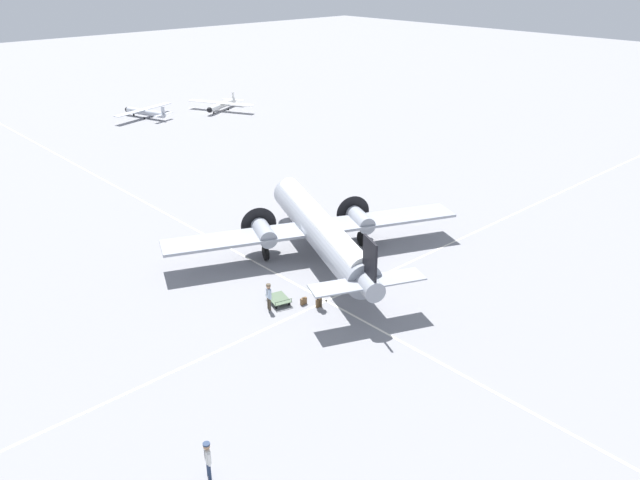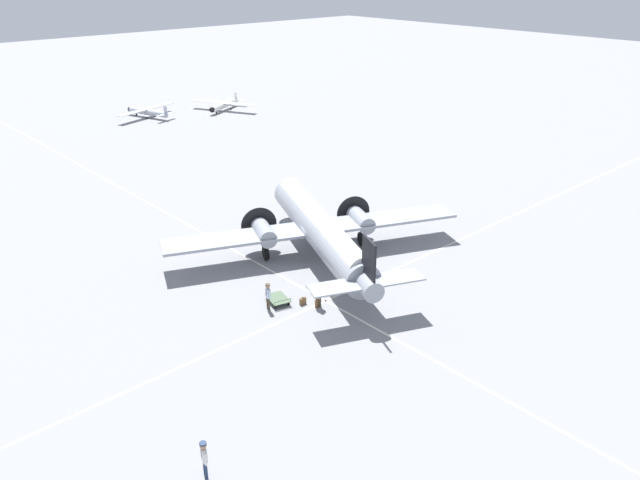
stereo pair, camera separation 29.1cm
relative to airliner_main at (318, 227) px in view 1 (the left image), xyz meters
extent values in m
plane|color=gray|center=(0.14, 0.33, -2.40)|extent=(300.00, 300.00, 0.00)
cube|color=silver|center=(0.14, 5.12, -2.39)|extent=(120.00, 0.16, 0.01)
cube|color=silver|center=(3.97, 0.33, -2.39)|extent=(0.16, 120.00, 0.01)
cylinder|color=#9399A3|center=(0.14, 0.33, -0.12)|extent=(8.77, 16.20, 2.34)
cylinder|color=white|center=(0.14, 0.33, 0.52)|extent=(7.80, 15.17, 1.64)
sphere|color=#9399A3|center=(-3.17, -7.30, -0.12)|extent=(2.23, 2.23, 2.23)
cylinder|color=#9399A3|center=(3.45, 7.96, -0.01)|extent=(2.48, 3.49, 1.29)
cube|color=black|center=(3.70, 8.52, 1.63)|extent=(0.86, 1.73, 2.70)
cube|color=#9399A3|center=(3.62, 8.34, 0.11)|extent=(7.15, 4.31, 0.10)
cube|color=#9399A3|center=(-0.34, -0.79, -0.42)|extent=(21.37, 11.23, 0.20)
cylinder|color=#9399A3|center=(3.00, -2.54, -0.40)|extent=(2.31, 3.12, 1.29)
cylinder|color=black|center=(2.38, -3.98, -0.40)|extent=(2.50, 1.11, 2.71)
sphere|color=black|center=(2.32, -4.11, -0.40)|extent=(0.45, 0.45, 0.45)
cylinder|color=#9399A3|center=(-3.91, 0.45, -0.40)|extent=(2.31, 3.12, 1.29)
cylinder|color=black|center=(-4.53, -0.98, -0.40)|extent=(2.50, 1.11, 2.71)
sphere|color=black|center=(-4.59, -1.11, -0.40)|extent=(0.45, 0.45, 0.45)
cylinder|color=#4C4C51|center=(3.11, -2.28, -1.38)|extent=(0.18, 0.18, 0.93)
cylinder|color=black|center=(3.11, -2.28, -1.85)|extent=(0.71, 1.13, 1.10)
cylinder|color=#4C4C51|center=(-3.80, 0.71, -1.38)|extent=(0.18, 0.18, 0.93)
cylinder|color=black|center=(-3.80, 0.71, -1.85)|extent=(0.71, 1.13, 1.10)
cylinder|color=#4C4C51|center=(-2.44, -5.63, -1.61)|extent=(0.14, 0.14, 0.87)
cylinder|color=black|center=(-2.44, -5.63, -2.05)|extent=(0.44, 0.71, 0.70)
cylinder|color=navy|center=(17.83, 12.81, -1.96)|extent=(0.13, 0.13, 0.88)
cylinder|color=navy|center=(17.75, 12.57, -1.96)|extent=(0.13, 0.13, 0.88)
cube|color=white|center=(17.79, 12.69, -1.19)|extent=(0.32, 0.46, 0.66)
sphere|color=tan|center=(17.79, 12.69, -0.71)|extent=(0.29, 0.29, 0.29)
cylinder|color=white|center=(17.88, 12.94, -1.22)|extent=(0.10, 0.10, 0.63)
cylinder|color=white|center=(17.71, 12.44, -1.22)|extent=(0.10, 0.10, 0.63)
cube|color=black|center=(17.90, 12.66, -1.11)|extent=(0.02, 0.05, 0.42)
cylinder|color=navy|center=(17.79, 12.69, -0.59)|extent=(0.39, 0.39, 0.07)
cylinder|color=#473D2D|center=(4.75, 5.48, -2.00)|extent=(0.11, 0.11, 0.78)
cylinder|color=#473D2D|center=(4.92, 5.33, -2.00)|extent=(0.11, 0.11, 0.78)
cube|color=silver|center=(4.84, 5.41, -1.32)|extent=(0.40, 0.38, 0.59)
sphere|color=tan|center=(4.84, 5.41, -0.89)|extent=(0.26, 0.26, 0.26)
cylinder|color=silver|center=(4.66, 5.56, -1.35)|extent=(0.09, 0.09, 0.56)
cylinder|color=silver|center=(5.01, 5.25, -1.35)|extent=(0.09, 0.09, 0.56)
cube|color=maroon|center=(4.90, 5.48, -1.25)|extent=(0.04, 0.04, 0.38)
cylinder|color=#473D2D|center=(4.84, 5.41, -0.78)|extent=(0.39, 0.39, 0.07)
cylinder|color=#473D2D|center=(7.36, 3.60, -1.97)|extent=(0.12, 0.12, 0.85)
cylinder|color=#473D2D|center=(7.31, 3.36, -1.97)|extent=(0.12, 0.12, 0.85)
cube|color=silver|center=(7.33, 3.48, -1.23)|extent=(0.28, 0.44, 0.64)
sphere|color=tan|center=(7.33, 3.48, -0.77)|extent=(0.28, 0.28, 0.28)
cylinder|color=silver|center=(7.39, 3.73, -1.27)|extent=(0.10, 0.10, 0.60)
cylinder|color=silver|center=(7.28, 3.24, -1.27)|extent=(0.10, 0.10, 0.60)
cube|color=black|center=(7.43, 3.46, -1.16)|extent=(0.02, 0.05, 0.41)
cylinder|color=#473D2D|center=(7.33, 3.48, -0.65)|extent=(0.36, 0.36, 0.07)
cube|color=brown|center=(4.84, 5.34, -2.13)|extent=(0.38, 0.16, 0.53)
cube|color=#4A3520|center=(4.84, 5.34, -1.83)|extent=(0.14, 0.11, 0.02)
cube|color=brown|center=(5.32, 4.45, -2.18)|extent=(0.44, 0.17, 0.44)
cube|color=#4A3520|center=(5.32, 4.45, -1.93)|extent=(0.16, 0.12, 0.02)
cube|color=#4C6047|center=(6.37, 3.21, -2.10)|extent=(1.53, 1.88, 0.04)
cube|color=#4C6047|center=(6.57, 3.98, -1.86)|extent=(1.12, 0.33, 0.04)
cylinder|color=#4C6047|center=(7.09, 3.84, -1.97)|extent=(0.04, 0.04, 0.22)
cylinder|color=#4C6047|center=(6.04, 4.12, -1.97)|extent=(0.04, 0.04, 0.22)
cylinder|color=black|center=(6.65, 2.50, -2.26)|extent=(0.13, 0.29, 0.28)
cylinder|color=black|center=(5.76, 2.73, -2.26)|extent=(0.13, 0.29, 0.28)
cylinder|color=black|center=(6.97, 3.70, -2.26)|extent=(0.13, 0.29, 0.28)
cylinder|color=black|center=(6.08, 3.93, -2.26)|extent=(0.13, 0.29, 0.28)
cylinder|color=#B7BCC6|center=(-11.97, -48.42, -1.64)|extent=(2.75, 6.56, 0.81)
sphere|color=black|center=(-10.93, -51.72, -1.64)|extent=(0.73, 0.73, 0.73)
cube|color=#B7BCC6|center=(-11.86, -48.77, -1.28)|extent=(9.79, 3.95, 0.08)
cube|color=#B7BCC6|center=(-12.94, -45.33, -1.00)|extent=(0.23, 0.58, 1.05)
cube|color=#B7BCC6|center=(-12.94, -45.33, -1.52)|extent=(3.24, 1.46, 0.04)
cylinder|color=black|center=(-11.26, -50.67, -2.26)|extent=(0.16, 0.29, 0.28)
cylinder|color=#4C4C51|center=(-11.26, -50.67, -2.15)|extent=(0.06, 0.06, 0.21)
cylinder|color=black|center=(-11.38, -47.85, -2.26)|extent=(0.16, 0.29, 0.28)
cylinder|color=#4C4C51|center=(-11.38, -47.85, -2.15)|extent=(0.06, 0.06, 0.21)
cylinder|color=black|center=(-12.78, -48.29, -2.26)|extent=(0.16, 0.29, 0.28)
cylinder|color=#4C4C51|center=(-12.78, -48.29, -2.15)|extent=(0.06, 0.06, 0.21)
cylinder|color=white|center=(-22.41, -45.31, -1.63)|extent=(6.47, 3.72, 0.83)
sphere|color=black|center=(-19.22, -43.76, -1.63)|extent=(0.75, 0.75, 0.75)
cube|color=white|center=(-22.07, -45.14, -1.26)|extent=(5.41, 9.63, 0.08)
cube|color=white|center=(-25.40, -46.76, -0.97)|extent=(0.57, 0.32, 1.08)
cube|color=white|center=(-25.40, -46.76, -1.51)|extent=(1.93, 3.22, 0.04)
cylinder|color=black|center=(-20.24, -44.25, -2.26)|extent=(0.29, 0.19, 0.28)
cylinder|color=#4C4C51|center=(-20.24, -44.25, -2.15)|extent=(0.06, 0.06, 0.21)
cylinder|color=black|center=(-23.08, -44.80, -2.26)|extent=(0.29, 0.19, 0.28)
cylinder|color=#4C4C51|center=(-23.08, -44.80, -2.15)|extent=(0.06, 0.06, 0.21)
cylinder|color=black|center=(-22.42, -46.15, -2.26)|extent=(0.29, 0.19, 0.28)
cylinder|color=#4C4C51|center=(-22.42, -46.15, -2.15)|extent=(0.06, 0.06, 0.21)
camera|label=1|loc=(27.77, 30.56, 17.69)|focal=35.00mm
camera|label=2|loc=(27.55, 30.76, 17.69)|focal=35.00mm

